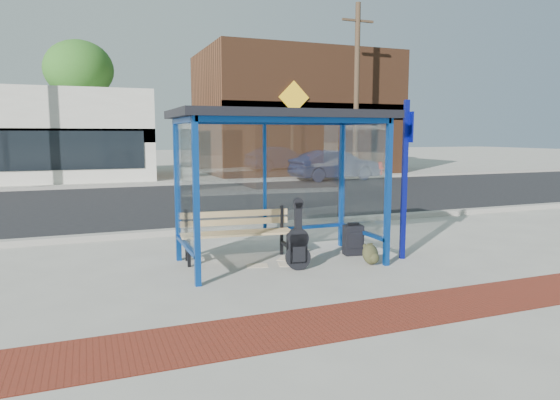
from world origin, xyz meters
name	(u,v)px	position (x,y,z in m)	size (l,w,h in m)	color
ground	(280,263)	(0.00, 0.00, 0.00)	(120.00, 120.00, 0.00)	#B2ADA0
brick_paver_strip	(364,317)	(0.00, -2.60, 0.01)	(60.00, 1.00, 0.01)	maroon
curb_near	(232,228)	(0.00, 2.90, 0.06)	(60.00, 0.25, 0.12)	gray
street_asphalt	(187,201)	(0.00, 8.00, 0.00)	(60.00, 10.00, 0.00)	black
curb_far	(163,184)	(0.00, 13.10, 0.06)	(60.00, 0.25, 0.12)	gray
far_sidewalk	(157,181)	(0.00, 15.00, 0.00)	(60.00, 4.00, 0.01)	#B2ADA0
bus_shelter	(279,133)	(0.00, 0.07, 2.07)	(3.30, 1.80, 2.42)	#0D3D93
storefront_brown	(294,113)	(8.00, 18.49, 3.20)	(10.00, 7.08, 6.40)	#59331E
tree_mid	(79,70)	(-3.00, 22.00, 5.45)	(3.60, 3.60, 7.03)	#4C3826
tree_right	(337,81)	(12.50, 22.00, 5.45)	(3.60, 3.60, 7.03)	#4C3826
utility_pole_east	(357,90)	(9.00, 13.40, 4.11)	(1.60, 0.24, 8.00)	#4C3826
bench	(237,231)	(-0.59, 0.46, 0.48)	(1.85, 0.61, 0.86)	black
guitar_bag	(298,245)	(0.10, -0.48, 0.38)	(0.39, 0.16, 1.04)	black
suitcase	(353,240)	(1.35, 0.04, 0.26)	(0.35, 0.26, 0.56)	black
backpack	(371,255)	(1.30, -0.62, 0.16)	(0.32, 0.29, 0.34)	#2F2F1A
sign_post	(405,171)	(2.01, -0.47, 1.47)	(0.14, 0.32, 2.61)	navy
newspaper_a	(257,266)	(-0.41, -0.05, 0.00)	(0.33, 0.26, 0.01)	white
newspaper_b	(291,264)	(0.11, -0.15, 0.00)	(0.38, 0.30, 0.01)	white
newspaper_c	(287,259)	(0.20, 0.20, 0.00)	(0.34, 0.27, 0.01)	white
parked_car	(335,165)	(7.59, 12.75, 0.67)	(1.42, 4.07, 1.34)	#161F3F
fire_hydrant	(380,168)	(10.77, 13.98, 0.38)	(0.32, 0.21, 0.71)	#A3120B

